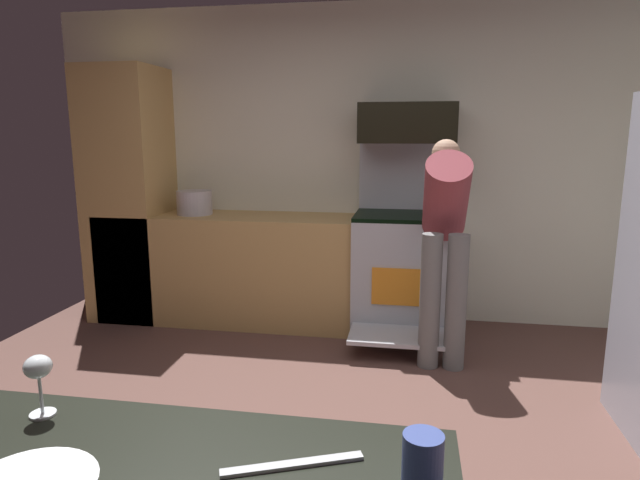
# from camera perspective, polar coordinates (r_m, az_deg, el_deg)

# --- Properties ---
(ground_plane) EXTENTS (5.20, 4.80, 0.02)m
(ground_plane) POSITION_cam_1_polar(r_m,az_deg,el_deg) (2.78, -1.77, -23.21)
(ground_plane) COLOR brown
(wall_back) EXTENTS (5.20, 0.12, 2.60)m
(wall_back) POSITION_cam_1_polar(r_m,az_deg,el_deg) (4.62, 3.95, 7.88)
(wall_back) COLOR silver
(wall_back) RESTS_ON ground
(lower_cabinet_run) EXTENTS (2.40, 0.60, 0.90)m
(lower_cabinet_run) POSITION_cam_1_polar(r_m,az_deg,el_deg) (4.58, -7.95, -3.00)
(lower_cabinet_run) COLOR tan
(lower_cabinet_run) RESTS_ON ground
(cabinet_column) EXTENTS (0.60, 0.60, 2.10)m
(cabinet_column) POSITION_cam_1_polar(r_m,az_deg,el_deg) (4.87, -19.46, 4.49)
(cabinet_column) COLOR tan
(cabinet_column) RESTS_ON ground
(oven_range) EXTENTS (0.76, 1.03, 1.49)m
(oven_range) POSITION_cam_1_polar(r_m,az_deg,el_deg) (4.34, 8.72, -3.04)
(oven_range) COLOR silver
(oven_range) RESTS_ON ground
(microwave) EXTENTS (0.74, 0.38, 0.30)m
(microwave) POSITION_cam_1_polar(r_m,az_deg,el_deg) (4.31, 9.20, 12.08)
(microwave) COLOR black
(microwave) RESTS_ON oven_range
(person_cook) EXTENTS (0.31, 0.64, 1.52)m
(person_cook) POSITION_cam_1_polar(r_m,az_deg,el_deg) (3.74, 13.05, 0.83)
(person_cook) COLOR slate
(person_cook) RESTS_ON ground
(wine_glass_near) EXTENTS (0.06, 0.06, 0.15)m
(wine_glass_near) POSITION_cam_1_polar(r_m,az_deg,el_deg) (1.46, -27.60, -12.20)
(wine_glass_near) COLOR silver
(wine_glass_near) RESTS_ON counter_island
(mug_tea) EXTENTS (0.08, 0.08, 0.11)m
(mug_tea) POSITION_cam_1_polar(r_m,az_deg,el_deg) (1.11, 10.79, -21.94)
(mug_tea) COLOR #38488D
(mug_tea) RESTS_ON counter_island
(knife_chef) EXTENTS (0.28, 0.13, 0.01)m
(knife_chef) POSITION_cam_1_polar(r_m,az_deg,el_deg) (1.18, -2.89, -22.59)
(knife_chef) COLOR #B7BABF
(knife_chef) RESTS_ON counter_island
(stock_pot) EXTENTS (0.29, 0.29, 0.20)m
(stock_pot) POSITION_cam_1_polar(r_m,az_deg,el_deg) (4.63, -13.11, 3.87)
(stock_pot) COLOR #BEB7C0
(stock_pot) RESTS_ON lower_cabinet_run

